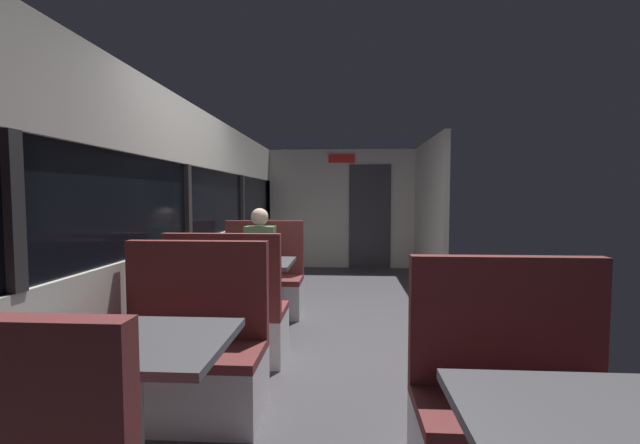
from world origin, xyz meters
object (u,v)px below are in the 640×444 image
object	(u,v)px
bench_near_window_facing_entry	(189,364)
seated_passenger	(261,270)
dining_table_mid_window	(248,271)
bench_front_aisle_facing_entry	(517,426)
bench_mid_window_facing_end	(229,322)
bench_mid_window_facing_entry	(262,286)
dining_table_near_window	(131,360)

from	to	relation	value
bench_near_window_facing_entry	seated_passenger	xyz separation A→B (m)	(0.00, 2.21, 0.21)
dining_table_mid_window	bench_front_aisle_facing_entry	distance (m)	2.84
dining_table_mid_window	bench_mid_window_facing_end	distance (m)	0.77
bench_front_aisle_facing_entry	bench_mid_window_facing_end	bearing A→B (deg)	140.26
bench_near_window_facing_entry	bench_mid_window_facing_entry	world-z (taller)	same
dining_table_near_window	bench_mid_window_facing_entry	bearing A→B (deg)	90.00
bench_mid_window_facing_entry	bench_front_aisle_facing_entry	size ratio (longest dim) A/B	1.00
dining_table_near_window	bench_near_window_facing_entry	world-z (taller)	bench_near_window_facing_entry
seated_passenger	dining_table_near_window	bearing A→B (deg)	-90.00
bench_near_window_facing_entry	bench_front_aisle_facing_entry	size ratio (longest dim) A/B	1.00
dining_table_near_window	bench_mid_window_facing_entry	size ratio (longest dim) A/B	0.82
dining_table_near_window	dining_table_mid_window	xyz separation A→B (m)	(0.00, 2.29, 0.00)
dining_table_near_window	seated_passenger	xyz separation A→B (m)	(0.00, 2.91, -0.10)
dining_table_near_window	seated_passenger	bearing A→B (deg)	90.00
dining_table_near_window	bench_mid_window_facing_entry	world-z (taller)	bench_mid_window_facing_entry
bench_near_window_facing_entry	dining_table_mid_window	world-z (taller)	bench_near_window_facing_entry
dining_table_near_window	bench_mid_window_facing_end	world-z (taller)	bench_mid_window_facing_end
bench_mid_window_facing_end	seated_passenger	distance (m)	1.34
dining_table_mid_window	bench_front_aisle_facing_entry	size ratio (longest dim) A/B	0.82
dining_table_near_window	bench_front_aisle_facing_entry	bearing A→B (deg)	3.18
bench_mid_window_facing_entry	seated_passenger	distance (m)	0.22
bench_mid_window_facing_end	bench_mid_window_facing_entry	bearing A→B (deg)	90.00
seated_passenger	dining_table_mid_window	bearing A→B (deg)	-90.00
dining_table_near_window	bench_front_aisle_facing_entry	xyz separation A→B (m)	(1.79, 0.10, -0.31)
bench_mid_window_facing_end	seated_passenger	bearing A→B (deg)	90.00
dining_table_near_window	seated_passenger	distance (m)	2.92
dining_table_near_window	dining_table_mid_window	world-z (taller)	same
bench_mid_window_facing_end	bench_mid_window_facing_entry	size ratio (longest dim) A/B	1.00
bench_near_window_facing_entry	bench_mid_window_facing_end	bearing A→B (deg)	90.00
bench_near_window_facing_entry	dining_table_near_window	bearing A→B (deg)	-90.00
bench_near_window_facing_entry	seated_passenger	bearing A→B (deg)	90.00
dining_table_mid_window	bench_mid_window_facing_end	size ratio (longest dim) A/B	0.82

